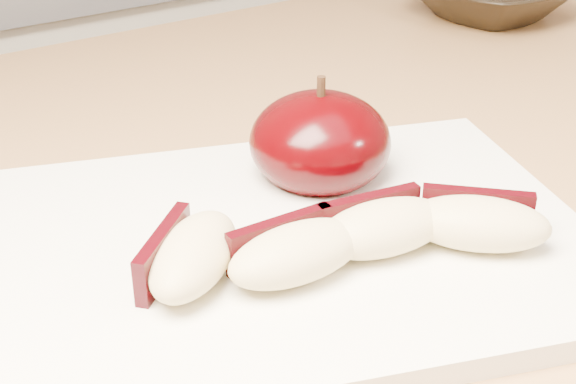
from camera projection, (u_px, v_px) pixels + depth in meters
back_cabinet at (14, 249)px, 1.22m from camera, size 2.40×0.62×0.94m
cutting_board at (288, 244)px, 0.42m from camera, size 0.38×0.33×0.01m
apple_half at (320, 142)px, 0.47m from camera, size 0.11×0.11×0.07m
apple_wedge_a at (190, 255)px, 0.38m from camera, size 0.08×0.07×0.03m
apple_wedge_b at (295, 252)px, 0.38m from camera, size 0.07×0.04×0.03m
apple_wedge_c at (382, 226)px, 0.40m from camera, size 0.08×0.05×0.03m
apple_wedge_d at (478, 222)px, 0.41m from camera, size 0.08×0.08×0.03m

